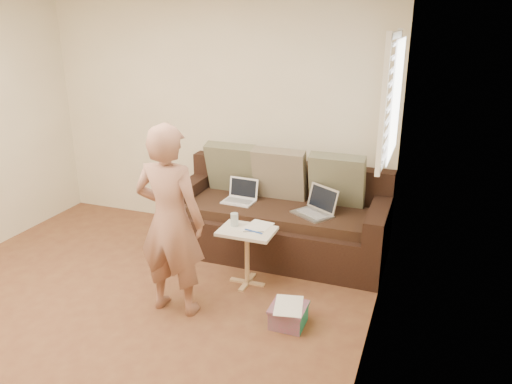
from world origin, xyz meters
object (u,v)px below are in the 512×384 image
at_px(sofa, 278,214).
at_px(side_table, 247,257).
at_px(laptop_white, 239,202).
at_px(striped_box, 288,315).
at_px(laptop_silver, 312,215).
at_px(drinking_glass, 234,220).
at_px(person, 170,221).

height_order(sofa, side_table, sofa).
height_order(laptop_white, striped_box, laptop_white).
bearing_deg(laptop_silver, drinking_glass, -104.29).
relative_size(laptop_silver, striped_box, 1.31).
bearing_deg(striped_box, side_table, 137.75).
bearing_deg(person, side_table, -126.22).
xyz_separation_m(side_table, striped_box, (0.55, -0.50, -0.18)).
relative_size(person, striped_box, 5.68).
distance_m(person, side_table, 0.90).
relative_size(laptop_white, person, 0.20).
height_order(sofa, drinking_glass, sofa).
bearing_deg(laptop_silver, laptop_white, -152.61).
relative_size(laptop_white, side_table, 0.59).
xyz_separation_m(laptop_silver, person, (-0.87, -1.19, 0.28)).
xyz_separation_m(laptop_silver, side_table, (-0.45, -0.59, -0.25)).
bearing_deg(laptop_white, laptop_silver, -1.81).
bearing_deg(sofa, drinking_glass, -106.37).
relative_size(sofa, drinking_glass, 18.33).
height_order(side_table, drinking_glass, drinking_glass).
bearing_deg(person, laptop_white, -94.28).
bearing_deg(side_table, drinking_glass, 163.11).
relative_size(sofa, laptop_silver, 5.96).
bearing_deg(drinking_glass, person, -113.87).
relative_size(laptop_silver, laptop_white, 1.15).
bearing_deg(sofa, striped_box, -68.15).
distance_m(laptop_white, drinking_glass, 0.66).
relative_size(laptop_white, striped_box, 1.14).
relative_size(sofa, side_table, 4.06).
bearing_deg(striped_box, sofa, 111.85).
xyz_separation_m(sofa, laptop_white, (-0.41, -0.05, 0.10)).
distance_m(sofa, striped_box, 1.35).
xyz_separation_m(person, side_table, (0.42, 0.60, -0.53)).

